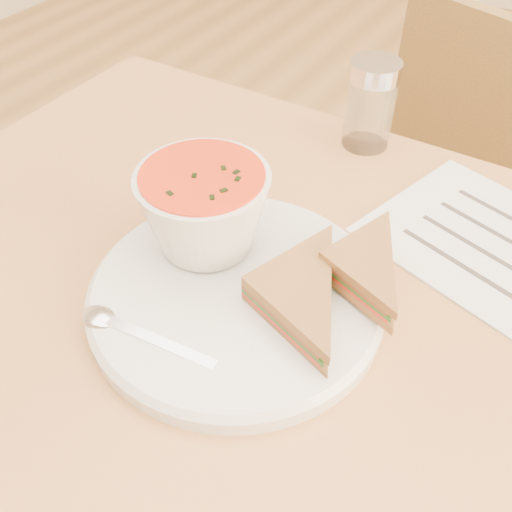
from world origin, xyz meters
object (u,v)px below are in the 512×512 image
Objects in this scene: plate at (236,296)px; soup_bowl at (205,213)px; dining_table at (284,489)px; chair_far at (394,266)px; condiment_shaker at (370,105)px.

plate is 2.20× the size of soup_bowl.
plate reaches higher than dining_table.
soup_bowl is at bearing 168.90° from dining_table.
dining_table is 7.75× the size of soup_bowl.
soup_bowl reaches higher than chair_far.
dining_table is at bearing -11.10° from soup_bowl.
plate is at bearing -88.86° from condiment_shaker.
condiment_shaker is (0.05, 0.28, -0.00)m from soup_bowl.
plate is at bearing 104.46° from chair_far.
soup_bowl is at bearing 96.57° from chair_far.
chair_far is 2.93× the size of plate.
chair_far is 0.42m from condiment_shaker.
dining_table is 0.46m from chair_far.
dining_table is 8.86× the size of condiment_shaker.
condiment_shaker is (-0.07, 0.31, 0.43)m from dining_table.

